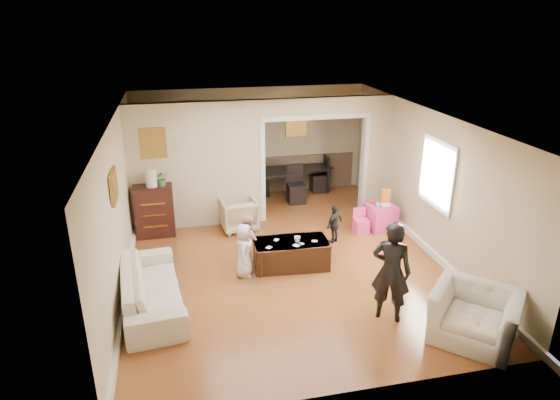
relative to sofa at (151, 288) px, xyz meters
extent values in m
plane|color=#A25829|center=(2.29, 1.13, -0.31)|extent=(7.00, 7.00, 0.00)
cube|color=#BEB08B|center=(0.92, 2.93, 0.99)|extent=(2.75, 0.18, 2.60)
cube|color=#BEB08B|center=(4.77, 2.93, 0.99)|extent=(0.55, 0.18, 2.60)
cube|color=#BEB08B|center=(3.39, 2.93, 2.11)|extent=(2.22, 0.18, 0.35)
cube|color=white|center=(5.02, 0.73, 1.24)|extent=(0.03, 0.95, 1.10)
cube|color=brown|center=(0.09, 2.83, 1.54)|extent=(0.45, 0.03, 0.55)
cube|color=brown|center=(-0.42, 0.53, 1.49)|extent=(0.03, 0.55, 0.40)
cube|color=brown|center=(3.39, 4.57, 1.39)|extent=(0.45, 0.03, 0.55)
imported|color=beige|center=(0.00, 0.00, 0.00)|extent=(1.06, 2.23, 0.63)
imported|color=#C7B88A|center=(1.67, 2.53, 0.02)|extent=(0.78, 0.80, 0.66)
imported|color=beige|center=(4.34, -1.75, 0.04)|extent=(1.47, 1.46, 0.72)
cube|color=#371410|center=(0.00, 2.60, 0.20)|extent=(0.76, 0.43, 1.04)
cylinder|color=beige|center=(0.00, 2.60, 0.90)|extent=(0.22, 0.22, 0.36)
imported|color=#447F38|center=(0.20, 2.60, 0.88)|extent=(0.28, 0.24, 0.31)
cube|color=#381C11|center=(2.36, 0.77, -0.07)|extent=(1.34, 0.74, 0.49)
imported|color=silver|center=(2.46, 0.72, 0.22)|extent=(0.12, 0.12, 0.10)
cube|color=#E13B8B|center=(4.55, 1.94, -0.05)|extent=(0.62, 0.62, 0.52)
cube|color=gold|center=(4.67, 2.04, 0.36)|extent=(0.21, 0.10, 0.30)
cylinder|color=#25B9AE|center=(4.45, 1.89, 0.25)|extent=(0.08, 0.08, 0.08)
cube|color=red|center=(4.43, 2.06, 0.23)|extent=(0.10, 0.09, 0.05)
imported|color=white|center=(4.60, 1.82, 0.23)|extent=(0.22, 0.22, 0.05)
imported|color=black|center=(3.20, 4.39, 0.02)|extent=(2.11, 1.45, 0.68)
imported|color=black|center=(3.39, -1.05, 0.46)|extent=(0.67, 0.62, 1.54)
imported|color=silver|center=(1.51, 0.62, 0.16)|extent=(0.41, 0.52, 0.95)
imported|color=pink|center=(1.66, 1.07, 0.14)|extent=(0.45, 0.52, 0.91)
imported|color=black|center=(3.41, 1.52, 0.07)|extent=(0.48, 0.42, 0.77)
cube|color=white|center=(2.41, 0.58, 0.17)|extent=(0.14, 0.14, 0.00)
cube|color=white|center=(2.77, 0.68, 0.17)|extent=(0.11, 0.10, 0.00)
cube|color=white|center=(1.94, 0.61, 0.17)|extent=(0.13, 0.13, 0.00)
cube|color=white|center=(2.52, 0.63, 0.17)|extent=(0.09, 0.10, 0.00)
cube|color=white|center=(2.13, 0.87, 0.17)|extent=(0.11, 0.11, 0.00)
camera|label=1|loc=(0.56, -6.62, 3.90)|focal=31.00mm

